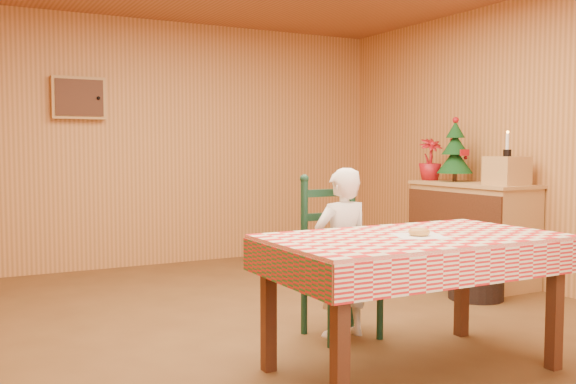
{
  "coord_description": "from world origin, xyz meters",
  "views": [
    {
      "loc": [
        -2.09,
        -3.71,
        1.26
      ],
      "look_at": [
        0.0,
        0.2,
        0.95
      ],
      "focal_mm": 40.0,
      "sensor_mm": 36.0,
      "label": 1
    }
  ],
  "objects_px": {
    "shelf_unit": "(472,232)",
    "storage_bin": "(476,272)",
    "crate": "(507,171)",
    "dining_table": "(413,250)",
    "ladder_chair": "(337,260)",
    "seated_child": "(342,253)",
    "christmas_tree": "(455,152)"
  },
  "relations": [
    {
      "from": "shelf_unit",
      "to": "storage_bin",
      "type": "height_order",
      "value": "shelf_unit"
    },
    {
      "from": "storage_bin",
      "to": "crate",
      "type": "bearing_deg",
      "value": 16.26
    },
    {
      "from": "dining_table",
      "to": "ladder_chair",
      "type": "bearing_deg",
      "value": 90.0
    },
    {
      "from": "dining_table",
      "to": "seated_child",
      "type": "xyz_separation_m",
      "value": [
        -0.0,
        0.73,
        -0.13
      ]
    },
    {
      "from": "dining_table",
      "to": "storage_bin",
      "type": "height_order",
      "value": "dining_table"
    },
    {
      "from": "shelf_unit",
      "to": "crate",
      "type": "bearing_deg",
      "value": -88.77
    },
    {
      "from": "dining_table",
      "to": "crate",
      "type": "bearing_deg",
      "value": 31.2
    },
    {
      "from": "dining_table",
      "to": "shelf_unit",
      "type": "distance_m",
      "value": 2.61
    },
    {
      "from": "dining_table",
      "to": "crate",
      "type": "xyz_separation_m",
      "value": [
        2.03,
        1.23,
        0.37
      ]
    },
    {
      "from": "shelf_unit",
      "to": "storage_bin",
      "type": "xyz_separation_m",
      "value": [
        -0.46,
        -0.54,
        -0.24
      ]
    },
    {
      "from": "christmas_tree",
      "to": "storage_bin",
      "type": "relative_size",
      "value": 1.38
    },
    {
      "from": "shelf_unit",
      "to": "dining_table",
      "type": "bearing_deg",
      "value": -141.14
    },
    {
      "from": "seated_child",
      "to": "crate",
      "type": "bearing_deg",
      "value": -166.15
    },
    {
      "from": "dining_table",
      "to": "crate",
      "type": "height_order",
      "value": "crate"
    },
    {
      "from": "seated_child",
      "to": "shelf_unit",
      "type": "bearing_deg",
      "value": -156.0
    },
    {
      "from": "ladder_chair",
      "to": "christmas_tree",
      "type": "bearing_deg",
      "value": 28.29
    },
    {
      "from": "dining_table",
      "to": "storage_bin",
      "type": "relative_size",
      "value": 3.68
    },
    {
      "from": "ladder_chair",
      "to": "storage_bin",
      "type": "xyz_separation_m",
      "value": [
        1.56,
        0.31,
        -0.28
      ]
    },
    {
      "from": "seated_child",
      "to": "shelf_unit",
      "type": "distance_m",
      "value": 2.22
    },
    {
      "from": "dining_table",
      "to": "crate",
      "type": "distance_m",
      "value": 2.4
    },
    {
      "from": "christmas_tree",
      "to": "storage_bin",
      "type": "height_order",
      "value": "christmas_tree"
    },
    {
      "from": "ladder_chair",
      "to": "christmas_tree",
      "type": "xyz_separation_m",
      "value": [
        2.03,
        1.09,
        0.71
      ]
    },
    {
      "from": "seated_child",
      "to": "storage_bin",
      "type": "distance_m",
      "value": 1.64
    },
    {
      "from": "seated_child",
      "to": "shelf_unit",
      "type": "relative_size",
      "value": 0.91
    },
    {
      "from": "christmas_tree",
      "to": "storage_bin",
      "type": "distance_m",
      "value": 1.35
    },
    {
      "from": "crate",
      "to": "storage_bin",
      "type": "distance_m",
      "value": 0.96
    },
    {
      "from": "shelf_unit",
      "to": "crate",
      "type": "relative_size",
      "value": 4.13
    },
    {
      "from": "dining_table",
      "to": "christmas_tree",
      "type": "distance_m",
      "value": 2.82
    },
    {
      "from": "ladder_chair",
      "to": "storage_bin",
      "type": "height_order",
      "value": "ladder_chair"
    },
    {
      "from": "ladder_chair",
      "to": "shelf_unit",
      "type": "distance_m",
      "value": 2.19
    },
    {
      "from": "shelf_unit",
      "to": "christmas_tree",
      "type": "relative_size",
      "value": 2.0
    },
    {
      "from": "crate",
      "to": "ladder_chair",
      "type": "bearing_deg",
      "value": -167.67
    }
  ]
}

